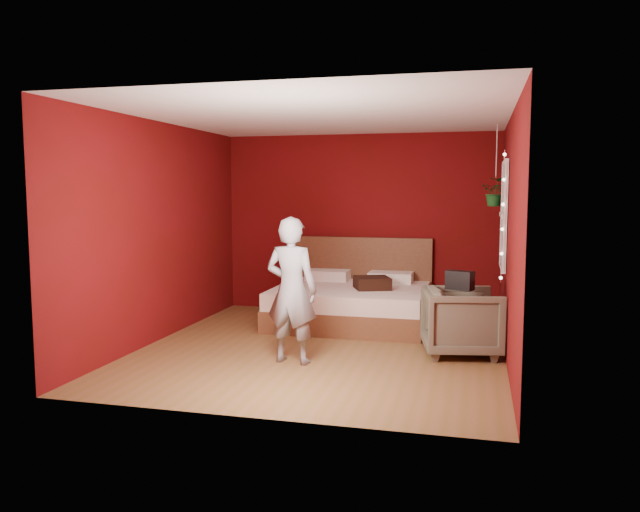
{
  "coord_description": "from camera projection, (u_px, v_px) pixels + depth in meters",
  "views": [
    {
      "loc": [
        1.67,
        -6.73,
        1.79
      ],
      "look_at": [
        -0.13,
        0.4,
        1.01
      ],
      "focal_mm": 35.0,
      "sensor_mm": 36.0,
      "label": 1
    }
  ],
  "objects": [
    {
      "name": "floor",
      "position": [
        323.0,
        348.0,
        7.08
      ],
      "size": [
        4.5,
        4.5,
        0.0
      ],
      "primitive_type": "plane",
      "color": "brown",
      "rests_on": "ground"
    },
    {
      "name": "room_walls",
      "position": [
        323.0,
        200.0,
        6.91
      ],
      "size": [
        4.04,
        4.54,
        2.62
      ],
      "color": "#5F0A0F",
      "rests_on": "ground"
    },
    {
      "name": "window",
      "position": [
        503.0,
        215.0,
        7.32
      ],
      "size": [
        0.05,
        0.97,
        1.27
      ],
      "color": "white",
      "rests_on": "room_walls"
    },
    {
      "name": "fairy_lights",
      "position": [
        503.0,
        217.0,
        6.82
      ],
      "size": [
        0.04,
        0.04,
        1.45
      ],
      "color": "silver",
      "rests_on": "room_walls"
    },
    {
      "name": "bed",
      "position": [
        352.0,
        302.0,
        8.42
      ],
      "size": [
        2.02,
        1.72,
        1.11
      ],
      "color": "brown",
      "rests_on": "ground"
    },
    {
      "name": "person",
      "position": [
        292.0,
        290.0,
        6.43
      ],
      "size": [
        0.6,
        0.43,
        1.52
      ],
      "primitive_type": "imported",
      "rotation": [
        0.0,
        0.0,
        3.02
      ],
      "color": "slate",
      "rests_on": "ground"
    },
    {
      "name": "armchair",
      "position": [
        462.0,
        322.0,
        6.78
      ],
      "size": [
        0.94,
        0.93,
        0.73
      ],
      "primitive_type": "imported",
      "rotation": [
        0.0,
        0.0,
        1.77
      ],
      "color": "#676651",
      "rests_on": "ground"
    },
    {
      "name": "handbag",
      "position": [
        460.0,
        280.0,
        6.63
      ],
      "size": [
        0.32,
        0.24,
        0.2
      ],
      "primitive_type": "cube",
      "rotation": [
        0.0,
        0.0,
        -0.4
      ],
      "color": "black",
      "rests_on": "armchair"
    },
    {
      "name": "throw_pillow",
      "position": [
        372.0,
        283.0,
        8.16
      ],
      "size": [
        0.57,
        0.57,
        0.16
      ],
      "primitive_type": "cube",
      "rotation": [
        0.0,
        0.0,
        0.37
      ],
      "color": "#321910",
      "rests_on": "bed"
    },
    {
      "name": "hanging_plant",
      "position": [
        495.0,
        192.0,
        7.71
      ],
      "size": [
        0.4,
        0.38,
        1.01
      ],
      "color": "silver",
      "rests_on": "room_walls"
    }
  ]
}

